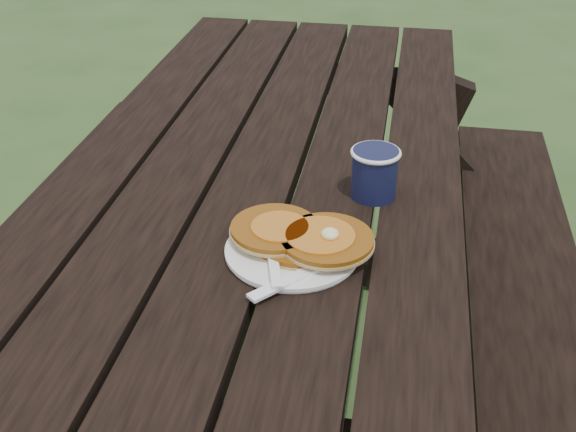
% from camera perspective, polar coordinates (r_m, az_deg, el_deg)
% --- Properties ---
extents(ground, '(60.00, 60.00, 0.00)m').
position_cam_1_polar(ground, '(1.86, -1.54, -16.49)').
color(ground, '#2A421C').
rests_on(ground, ground).
extents(picnic_table, '(1.36, 1.80, 0.75)m').
position_cam_1_polar(picnic_table, '(1.61, -1.72, -7.69)').
color(picnic_table, black).
rests_on(picnic_table, ground).
extents(plate, '(0.24, 0.24, 0.01)m').
position_cam_1_polar(plate, '(1.11, 0.35, -2.80)').
color(plate, white).
rests_on(plate, picnic_table).
extents(pancake_stack, '(0.23, 0.16, 0.04)m').
position_cam_1_polar(pancake_stack, '(1.11, 1.12, -1.64)').
color(pancake_stack, '#884B0F').
rests_on(pancake_stack, plate).
extents(knife, '(0.13, 0.15, 0.00)m').
position_cam_1_polar(knife, '(1.05, 0.97, -4.67)').
color(knife, white).
rests_on(knife, plate).
extents(fork, '(0.07, 0.16, 0.01)m').
position_cam_1_polar(fork, '(1.06, -1.12, -3.91)').
color(fork, white).
rests_on(fork, plate).
extents(coffee_cup, '(0.09, 0.09, 0.09)m').
position_cam_1_polar(coffee_cup, '(1.25, 6.87, 3.63)').
color(coffee_cup, '#111433').
rests_on(coffee_cup, picnic_table).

